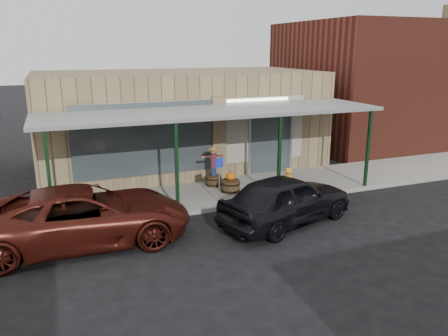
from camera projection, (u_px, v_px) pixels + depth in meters
name	position (u px, v px, depth m)	size (l,w,h in m)	color
ground	(258.00, 232.00, 12.69)	(120.00, 120.00, 0.00)	black
sidewalk	(215.00, 193.00, 15.90)	(40.00, 3.20, 0.15)	gray
storefront	(180.00, 120.00, 19.46)	(12.00, 6.25, 4.20)	#8C7E56
awning	(215.00, 113.00, 15.09)	(12.00, 3.00, 3.04)	slate
block_buildings_near	(214.00, 79.00, 20.65)	(61.00, 8.00, 8.00)	maroon
barrel_scarecrow	(214.00, 172.00, 16.39)	(0.93, 0.71, 1.54)	#4E391F
barrel_pumpkin	(230.00, 185.00, 15.72)	(0.85, 0.85, 0.79)	#4E391F
handicap_sign	(219.00, 174.00, 14.44)	(0.31, 0.12, 1.54)	gray
parked_sedan	(286.00, 199.00, 13.19)	(4.83, 3.09, 1.53)	black
car_maroon	(85.00, 216.00, 11.82)	(2.62, 5.69, 1.58)	#46140E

